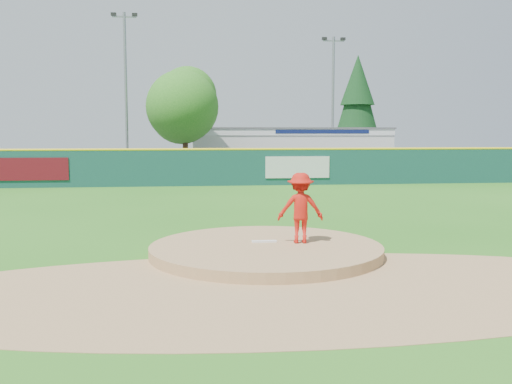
{
  "coord_description": "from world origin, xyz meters",
  "views": [
    {
      "loc": [
        -1.8,
        -13.19,
        2.88
      ],
      "look_at": [
        0.0,
        2.0,
        1.3
      ],
      "focal_mm": 40.0,
      "sensor_mm": 36.0,
      "label": 1
    }
  ],
  "objects": [
    {
      "name": "ground",
      "position": [
        0.0,
        0.0,
        0.0
      ],
      "size": [
        120.0,
        120.0,
        0.0
      ],
      "primitive_type": "plane",
      "color": "#286B19",
      "rests_on": "ground"
    },
    {
      "name": "pitching_rubber",
      "position": [
        0.0,
        0.3,
        0.27
      ],
      "size": [
        0.6,
        0.15,
        0.04
      ],
      "primitive_type": "cube",
      "color": "white",
      "rests_on": "pitchers_mound"
    },
    {
      "name": "light_pole_right",
      "position": [
        9.0,
        29.0,
        5.54
      ],
      "size": [
        1.75,
        0.25,
        10.0
      ],
      "color": "gray",
      "rests_on": "ground"
    },
    {
      "name": "fence_banners",
      "position": [
        -2.86,
        17.92,
        1.0
      ],
      "size": [
        17.74,
        0.04,
        1.2
      ],
      "color": "maroon",
      "rests_on": "ground"
    },
    {
      "name": "light_pole_left",
      "position": [
        -6.0,
        27.0,
        6.05
      ],
      "size": [
        1.75,
        0.25,
        11.0
      ],
      "color": "gray",
      "rests_on": "ground"
    },
    {
      "name": "outfield_fence",
      "position": [
        0.0,
        18.0,
        1.09
      ],
      "size": [
        40.0,
        0.14,
        2.07
      ],
      "color": "#14423C",
      "rests_on": "ground"
    },
    {
      "name": "parking_lot",
      "position": [
        0.0,
        27.0,
        0.01
      ],
      "size": [
        44.0,
        16.0,
        0.02
      ],
      "primitive_type": "cube",
      "color": "#38383A",
      "rests_on": "ground"
    },
    {
      "name": "van",
      "position": [
        2.8,
        23.45,
        0.68
      ],
      "size": [
        5.08,
        3.11,
        1.31
      ],
      "primitive_type": "imported",
      "rotation": [
        0.0,
        0.0,
        1.36
      ],
      "color": "white",
      "rests_on": "parking_lot"
    },
    {
      "name": "deciduous_tree",
      "position": [
        -2.0,
        25.0,
        4.55
      ],
      "size": [
        5.6,
        5.6,
        7.36
      ],
      "color": "#382314",
      "rests_on": "ground"
    },
    {
      "name": "conifer_tree",
      "position": [
        13.0,
        36.0,
        5.54
      ],
      "size": [
        4.4,
        4.4,
        9.5
      ],
      "color": "#382314",
      "rests_on": "ground"
    },
    {
      "name": "infield_dirt_arc",
      "position": [
        0.0,
        -3.0,
        0.01
      ],
      "size": [
        15.4,
        15.4,
        0.01
      ],
      "primitive_type": "cylinder",
      "color": "#9E774C",
      "rests_on": "ground"
    },
    {
      "name": "pitchers_mound",
      "position": [
        0.0,
        0.0,
        0.0
      ],
      "size": [
        5.5,
        5.5,
        0.5
      ],
      "primitive_type": "cylinder",
      "color": "#9E774C",
      "rests_on": "ground"
    },
    {
      "name": "pool_building_grp",
      "position": [
        6.0,
        31.99,
        1.66
      ],
      "size": [
        15.2,
        8.2,
        3.31
      ],
      "color": "silver",
      "rests_on": "ground"
    },
    {
      "name": "pitcher",
      "position": [
        0.86,
        0.15,
        1.1
      ],
      "size": [
        1.15,
        0.74,
        1.69
      ],
      "primitive_type": "imported",
      "rotation": [
        0.0,
        0.0,
        3.04
      ],
      "color": "red",
      "rests_on": "pitchers_mound"
    }
  ]
}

